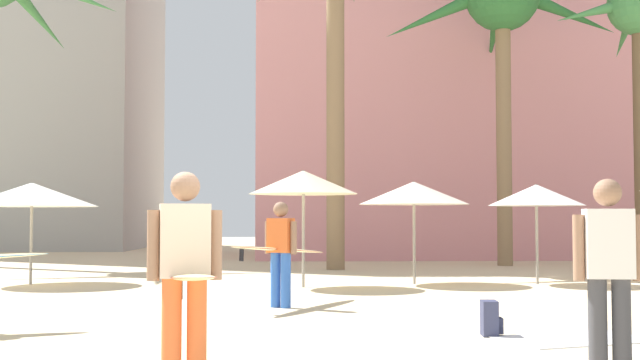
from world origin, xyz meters
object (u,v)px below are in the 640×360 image
palm_tree_far_left (503,11)px  palm_tree_center (639,26)px  backpack (490,319)px  cafe_umbrella_0 (32,195)px  person_far_left (186,273)px  cafe_umbrella_3 (414,193)px  cafe_umbrella_2 (303,182)px  person_mid_right (281,250)px  beach_towel (574,339)px  cafe_umbrella_4 (536,195)px  person_near_right (609,270)px

palm_tree_far_left → palm_tree_center: size_ratio=1.10×
palm_tree_far_left → backpack: 17.35m
cafe_umbrella_0 → palm_tree_far_left: bearing=29.9°
palm_tree_far_left → person_far_left: (-7.25, -18.17, -6.81)m
cafe_umbrella_3 → backpack: bearing=-91.8°
cafe_umbrella_0 → cafe_umbrella_2: size_ratio=1.17×
person_mid_right → beach_towel: bearing=-102.1°
person_mid_right → cafe_umbrella_4: bearing=-15.2°
palm_tree_center → cafe_umbrella_4: (-4.83, -5.97, -5.13)m
beach_towel → person_far_left: 5.04m
palm_tree_far_left → beach_towel: (-3.13, -15.43, -7.75)m
palm_tree_far_left → cafe_umbrella_0: bearing=-150.1°
cafe_umbrella_4 → person_mid_right: (-5.45, -4.54, -1.01)m
palm_tree_far_left → cafe_umbrella_3: bearing=-118.2°
backpack → person_near_right: size_ratio=0.24×
palm_tree_center → person_near_right: 19.28m
palm_tree_center → beach_towel: palm_tree_center is taller
palm_tree_center → person_near_right: size_ratio=4.93×
cafe_umbrella_0 → beach_towel: cafe_umbrella_0 is taller
palm_tree_far_left → person_mid_right: size_ratio=3.50×
palm_tree_far_left → person_far_left: bearing=-111.7°
cafe_umbrella_2 → person_mid_right: bearing=-95.9°
cafe_umbrella_2 → cafe_umbrella_4: cafe_umbrella_2 is taller
palm_tree_center → person_far_left: (-10.94, -16.98, -6.10)m
palm_tree_far_left → person_near_right: (-3.66, -17.94, -6.80)m
backpack → palm_tree_center: bearing=65.0°
cafe_umbrella_2 → beach_towel: bearing=-68.0°
cafe_umbrella_4 → beach_towel: 8.72m
palm_tree_center → cafe_umbrella_4: palm_tree_center is taller
palm_tree_center → cafe_umbrella_4: 9.24m
backpack → person_mid_right: (-2.56, 3.39, 0.71)m
cafe_umbrella_4 → backpack: cafe_umbrella_4 is taller
cafe_umbrella_3 → person_mid_right: 5.53m
palm_tree_far_left → backpack: palm_tree_far_left is taller
cafe_umbrella_0 → person_near_right: bearing=-52.8°
beach_towel → cafe_umbrella_3: bearing=94.4°
cafe_umbrella_2 → person_near_right: 10.46m
cafe_umbrella_4 → person_mid_right: bearing=-140.2°
cafe_umbrella_3 → cafe_umbrella_4: 2.65m
cafe_umbrella_2 → person_far_left: cafe_umbrella_2 is taller
cafe_umbrella_3 → person_mid_right: size_ratio=0.89×
cafe_umbrella_4 → person_far_left: size_ratio=0.80×
beach_towel → person_mid_right: 5.16m
cafe_umbrella_4 → cafe_umbrella_2: bearing=-172.2°
palm_tree_center → cafe_umbrella_3: (-7.47, -5.87, -5.09)m
cafe_umbrella_3 → person_far_left: 11.69m
person_near_right → palm_tree_far_left: bearing=-4.9°
cafe_umbrella_2 → person_mid_right: cafe_umbrella_2 is taller
beach_towel → person_mid_right: person_mid_right is taller
person_far_left → person_mid_right: bearing=162.5°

